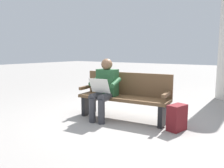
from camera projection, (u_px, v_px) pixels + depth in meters
ground_plane at (123, 119)px, 4.43m from camera, size 40.00×40.00×0.00m
bench_near at (125, 95)px, 4.43m from camera, size 1.84×0.67×0.90m
person_seated at (105, 87)px, 4.35m from camera, size 0.60×0.60×1.18m
backpack at (177, 118)px, 3.77m from camera, size 0.31×0.37×0.44m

